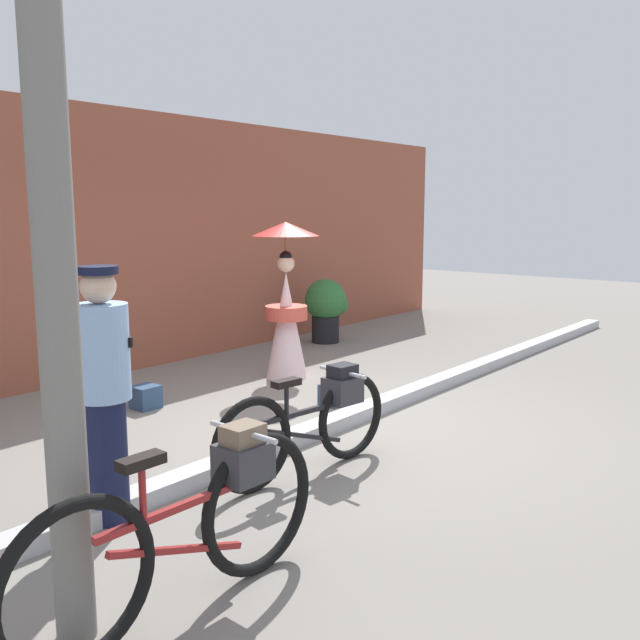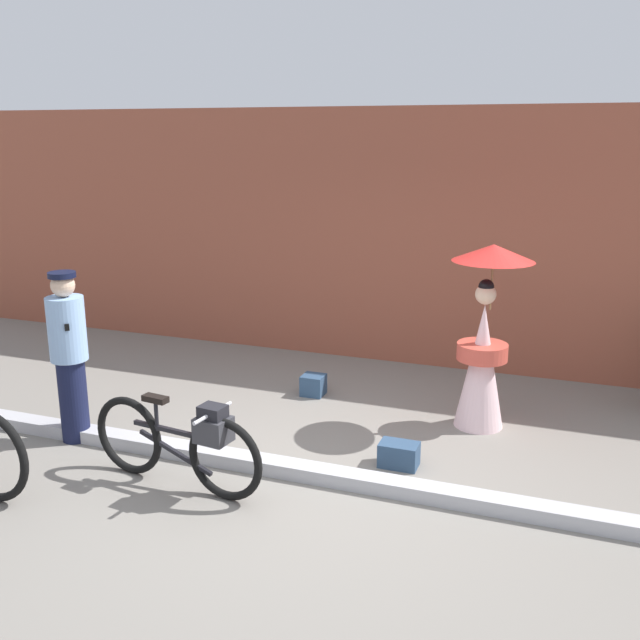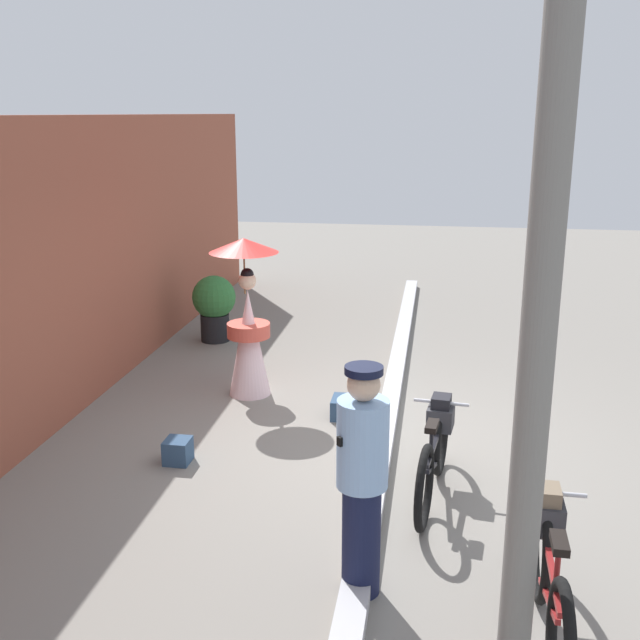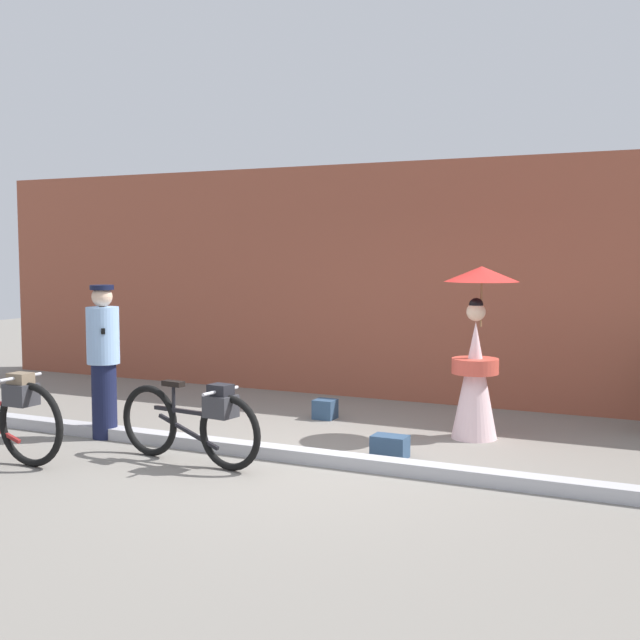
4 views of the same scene
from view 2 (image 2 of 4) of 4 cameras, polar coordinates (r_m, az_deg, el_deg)
The scene contains 8 objects.
ground_plane at distance 6.11m, azimuth -0.26°, elevation -12.70°, with size 30.00×30.00×0.00m, color gray.
building_wall at distance 8.90m, azimuth 7.75°, elevation 6.54°, with size 14.00×0.40×3.13m, color brown.
sidewalk_curb at distance 6.09m, azimuth -0.26°, elevation -12.20°, with size 14.00×0.20×0.12m, color #B2B2B7.
bicycle_far_side at distance 5.93m, azimuth -11.00°, elevation -9.57°, with size 1.67×0.48×0.78m.
person_officer at distance 6.94m, azimuth -19.48°, elevation -2.51°, with size 0.34×0.34×1.62m.
person_with_parasol at distance 7.03m, azimuth 13.04°, elevation -1.43°, with size 0.78×0.78×1.81m.
backpack_on_pavement at distance 6.33m, azimuth 6.33°, elevation -10.67°, with size 0.34×0.22×0.21m.
backpack_spare at distance 7.90m, azimuth -0.55°, elevation -5.21°, with size 0.24×0.23×0.23m.
Camera 2 is at (1.90, -5.08, 2.83)m, focal length 39.89 mm.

